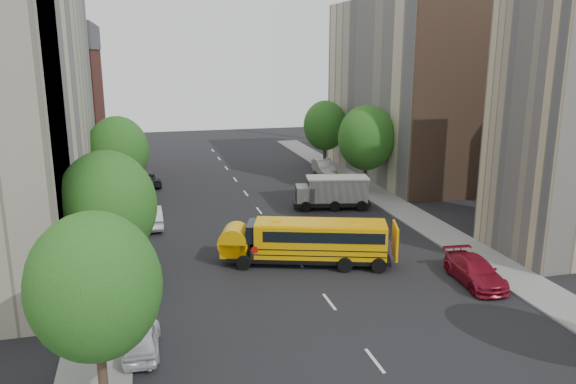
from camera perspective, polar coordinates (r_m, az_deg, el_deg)
name	(u,v)px	position (r m, az deg, el deg)	size (l,w,h in m)	color
ground	(290,251)	(37.26, 0.23, -6.02)	(120.00, 120.00, 0.00)	black
sidewalk_left	(112,241)	(40.92, -17.48, -4.74)	(3.00, 80.00, 0.12)	slate
sidewalk_right	(414,217)	(45.72, 12.64, -2.45)	(3.00, 80.00, 0.12)	slate
lane_markings	(259,211)	(46.52, -2.95, -1.90)	(0.15, 64.00, 0.01)	silver
building_left_redbrick	(50,115)	(62.76, -23.05, 7.22)	(10.00, 15.00, 13.00)	maroon
building_right_far	(408,89)	(60.33, 12.12, 10.17)	(10.00, 22.00, 18.00)	#C1B696
building_right_sidewall	(467,97)	(50.77, 17.73, 9.14)	(10.10, 0.30, 18.00)	brown
street_tree_0	(95,287)	(21.52, -19.05, -9.08)	(4.80, 4.80, 7.41)	#38281C
street_tree_1	(107,206)	(30.89, -17.87, -1.36)	(5.12, 5.12, 7.90)	#38281C
street_tree_2	(118,151)	(48.50, -16.88, 4.01)	(4.99, 4.99, 7.71)	#38281C
street_tree_4	(366,138)	(52.40, 7.96, 5.48)	(5.25, 5.25, 8.10)	#38281C
street_tree_5	(325,126)	(63.59, 3.79, 6.75)	(4.86, 4.86, 7.51)	#38281C
school_bus	(307,240)	(34.62, 1.99, -4.88)	(10.13, 5.25, 2.81)	black
safari_truck	(332,192)	(46.94, 4.49, 0.02)	(6.63, 3.49, 2.70)	black
parked_car_0	(141,338)	(26.07, -14.68, -14.19)	(1.58, 3.93, 1.34)	silver
parked_car_1	(150,216)	(43.37, -13.84, -2.41)	(1.69, 4.86, 1.60)	silver
parked_car_2	(147,179)	(56.65, -14.14, 1.32)	(2.32, 5.03, 1.40)	black
parked_car_3	(475,271)	(33.83, 18.46, -7.61)	(2.04, 5.01, 1.45)	maroon
parked_car_5	(324,167)	(60.12, 3.65, 2.54)	(1.67, 4.79, 1.58)	#969691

